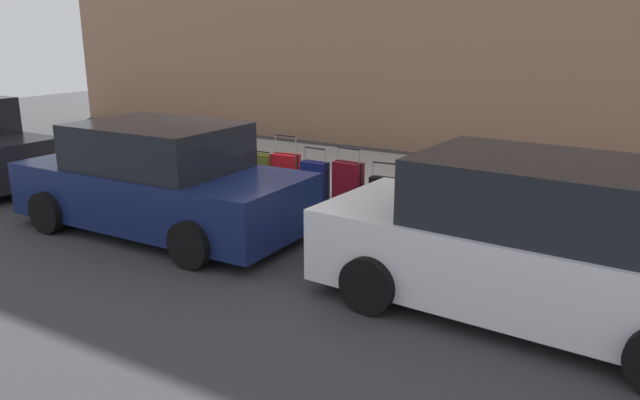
{
  "coord_description": "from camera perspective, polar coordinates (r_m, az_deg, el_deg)",
  "views": [
    {
      "loc": [
        -6.03,
        8.12,
        2.99
      ],
      "look_at": [
        -1.45,
        0.57,
        0.52
      ],
      "focal_mm": 34.42,
      "sensor_mm": 36.0,
      "label": 1
    }
  ],
  "objects": [
    {
      "name": "suitcase_silver_9",
      "position": [
        11.36,
        -7.93,
        2.53
      ],
      "size": [
        0.42,
        0.23,
        0.87
      ],
      "color": "#9EA0A8",
      "rests_on": "sidewalk_curb"
    },
    {
      "name": "suitcase_olive_1",
      "position": [
        9.21,
        14.74,
        -0.73
      ],
      "size": [
        0.48,
        0.22,
        0.9
      ],
      "color": "#59601E",
      "rests_on": "sidewalk_curb"
    },
    {
      "name": "fire_hydrant",
      "position": [
        11.87,
        -10.83,
        3.31
      ],
      "size": [
        0.39,
        0.21,
        0.72
      ],
      "color": "#99999E",
      "rests_on": "sidewalk_curb"
    },
    {
      "name": "suitcase_silver_2",
      "position": [
        9.41,
        11.62,
        -0.13
      ],
      "size": [
        0.37,
        0.23,
        1.0
      ],
      "color": "#9EA0A8",
      "rests_on": "sidewalk_curb"
    },
    {
      "name": "suitcase_red_0",
      "position": [
        9.14,
        18.1,
        -1.54
      ],
      "size": [
        0.37,
        0.22,
        0.84
      ],
      "color": "red",
      "rests_on": "sidewalk_curb"
    },
    {
      "name": "ground_plane",
      "position": [
        10.55,
        -5.14,
        -0.91
      ],
      "size": [
        40.0,
        40.0,
        0.0
      ],
      "primitive_type": "plane",
      "color": "#333335"
    },
    {
      "name": "suitcase_navy_6",
      "position": [
        10.34,
        -0.47,
        1.67
      ],
      "size": [
        0.47,
        0.23,
        0.96
      ],
      "color": "navy",
      "rests_on": "sidewalk_curb"
    },
    {
      "name": "suitcase_red_7",
      "position": [
        10.67,
        -3.17,
        2.26
      ],
      "size": [
        0.48,
        0.27,
        1.11
      ],
      "color": "red",
      "rests_on": "sidewalk_curb"
    },
    {
      "name": "parking_meter",
      "position": [
        9.1,
        25.61,
        1.22
      ],
      "size": [
        0.12,
        0.09,
        1.27
      ],
      "color": "slate",
      "rests_on": "sidewalk_curb"
    },
    {
      "name": "suitcase_maroon_5",
      "position": [
        10.07,
        2.62,
        1.42
      ],
      "size": [
        0.51,
        0.29,
        1.0
      ],
      "color": "maroon",
      "rests_on": "sidewalk_curb"
    },
    {
      "name": "suitcase_teal_3",
      "position": [
        9.64,
        8.9,
        0.42
      ],
      "size": [
        0.39,
        0.25,
        0.76
      ],
      "color": "#0F606B",
      "rests_on": "sidewalk_curb"
    },
    {
      "name": "parked_car_white_0",
      "position": [
        6.88,
        19.04,
        -3.83
      ],
      "size": [
        4.68,
        2.33,
        1.71
      ],
      "color": "silver",
      "rests_on": "ground_plane"
    },
    {
      "name": "sidewalk_curb",
      "position": [
        12.56,
        1.61,
        2.17
      ],
      "size": [
        18.0,
        5.0,
        0.14
      ],
      "primitive_type": "cube",
      "color": "gray",
      "rests_on": "ground_plane"
    },
    {
      "name": "suitcase_black_4",
      "position": [
        9.9,
        5.96,
        0.52
      ],
      "size": [
        0.48,
        0.23,
        0.82
      ],
      "color": "black",
      "rests_on": "sidewalk_curb"
    },
    {
      "name": "suitcase_olive_8",
      "position": [
        11.06,
        -5.5,
        2.51
      ],
      "size": [
        0.45,
        0.2,
        0.76
      ],
      "color": "#59601E",
      "rests_on": "sidewalk_curb"
    },
    {
      "name": "bollard_post",
      "position": [
        12.11,
        -13.14,
        3.48
      ],
      "size": [
        0.11,
        0.11,
        0.77
      ],
      "primitive_type": "cylinder",
      "color": "brown",
      "rests_on": "sidewalk_curb"
    },
    {
      "name": "parked_car_navy_1",
      "position": [
        9.53,
        -14.65,
        1.66
      ],
      "size": [
        4.6,
        2.16,
        1.65
      ],
      "color": "#141E4C",
      "rests_on": "ground_plane"
    }
  ]
}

